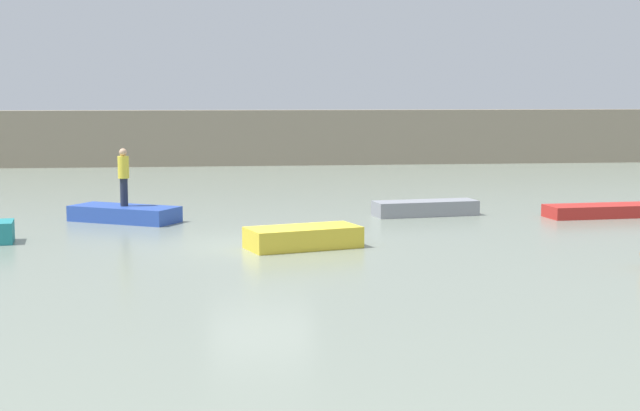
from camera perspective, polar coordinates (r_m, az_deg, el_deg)
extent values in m
plane|color=gray|center=(22.61, -3.68, -2.45)|extent=(120.00, 120.00, 0.00)
cube|color=gray|center=(47.84, -5.48, 4.18)|extent=(80.00, 1.20, 2.84)
cube|color=#2B4CAD|center=(27.26, -11.96, -0.50)|extent=(3.34, 2.64, 0.45)
cube|color=gold|center=(22.13, -1.05, -1.98)|extent=(2.90, 1.92, 0.51)
cube|color=gray|center=(28.18, 6.51, -0.16)|extent=(3.26, 1.35, 0.45)
cube|color=red|center=(29.00, 17.18, -0.31)|extent=(3.71, 1.39, 0.37)
cylinder|color=#232838|center=(27.19, -11.99, 0.81)|extent=(0.22, 0.22, 0.81)
cylinder|color=yellow|center=(27.13, -12.03, 2.32)|extent=(0.32, 0.32, 0.64)
sphere|color=tan|center=(27.10, -12.05, 3.23)|extent=(0.22, 0.22, 0.22)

